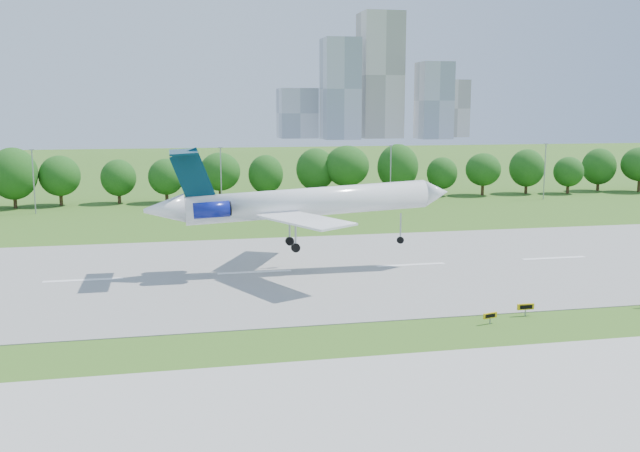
{
  "coord_description": "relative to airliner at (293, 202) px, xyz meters",
  "views": [
    {
      "loc": [
        -29.45,
        -59.51,
        19.93
      ],
      "look_at": [
        -13.31,
        18.0,
        6.7
      ],
      "focal_mm": 40.0,
      "sensor_mm": 36.0,
      "label": 1
    }
  ],
  "objects": [
    {
      "name": "airliner",
      "position": [
        0.0,
        0.0,
        0.0
      ],
      "size": [
        37.67,
        27.54,
        12.55
      ],
      "rotation": [
        0.0,
        -0.05,
        0.0
      ],
      "color": "white",
      "rests_on": "ground"
    },
    {
      "name": "service_vehicle_b",
      "position": [
        4.23,
        52.48,
        -8.0
      ],
      "size": [
        3.6,
        2.22,
        1.14
      ],
      "primitive_type": "imported",
      "rotation": [
        0.0,
        0.0,
        1.29
      ],
      "color": "white",
      "rests_on": "ground"
    },
    {
      "name": "runway",
      "position": [
        15.18,
        0.0,
        -8.54
      ],
      "size": [
        400.0,
        45.0,
        0.08
      ],
      "primitive_type": "cube",
      "color": "gray",
      "rests_on": "ground"
    },
    {
      "name": "taxiway",
      "position": [
        15.18,
        -43.0,
        -8.54
      ],
      "size": [
        400.0,
        23.0,
        0.08
      ],
      "primitive_type": "cube",
      "color": "#ADADA8",
      "rests_on": "ground"
    },
    {
      "name": "ground",
      "position": [
        15.18,
        -25.0,
        -8.58
      ],
      "size": [
        600.0,
        600.0,
        0.0
      ],
      "primitive_type": "plane",
      "color": "#315B18",
      "rests_on": "ground"
    },
    {
      "name": "service_vehicle_a",
      "position": [
        -1.95,
        59.01,
        -8.02
      ],
      "size": [
        3.37,
        1.18,
        1.11
      ],
      "primitive_type": "imported",
      "rotation": [
        0.0,
        0.0,
        1.57
      ],
      "color": "white",
      "rests_on": "ground"
    },
    {
      "name": "skyline",
      "position": [
        115.34,
        365.61,
        21.89
      ],
      "size": [
        127.0,
        52.0,
        80.0
      ],
      "color": "#B2B2B7",
      "rests_on": "ground"
    },
    {
      "name": "light_poles",
      "position": [
        12.68,
        57.0,
        -2.24
      ],
      "size": [
        175.9,
        0.25,
        12.19
      ],
      "color": "gray",
      "rests_on": "ground"
    },
    {
      "name": "tree_line",
      "position": [
        15.18,
        67.0,
        -2.39
      ],
      "size": [
        288.4,
        8.4,
        10.4
      ],
      "color": "#382314",
      "rests_on": "ground"
    },
    {
      "name": "taxi_sign_centre",
      "position": [
        14.26,
        -25.18,
        -7.79
      ],
      "size": [
        1.52,
        0.56,
        1.07
      ],
      "rotation": [
        0.0,
        0.0,
        0.26
      ],
      "color": "gray",
      "rests_on": "ground"
    },
    {
      "name": "taxi_sign_left",
      "position": [
        18.74,
        -23.46,
        -7.68
      ],
      "size": [
        1.72,
        0.23,
        1.21
      ],
      "rotation": [
        0.0,
        0.0,
        -0.0
      ],
      "color": "gray",
      "rests_on": "ground"
    }
  ]
}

